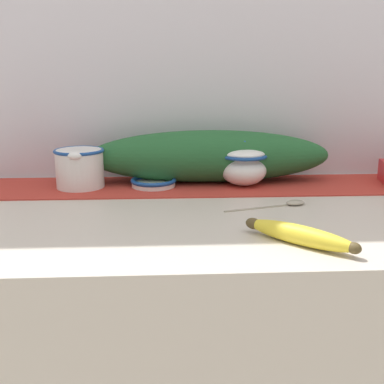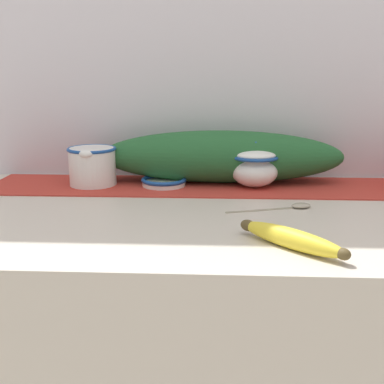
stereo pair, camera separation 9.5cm
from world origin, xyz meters
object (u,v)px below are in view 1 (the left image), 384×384
at_px(cream_pitcher, 80,167).
at_px(banana, 299,235).
at_px(small_dish, 153,182).
at_px(spoon, 290,203).
at_px(sugar_bowl, 244,165).

xyz_separation_m(cream_pitcher, banana, (0.43, -0.42, -0.04)).
relative_size(small_dish, spoon, 0.61).
relative_size(cream_pitcher, banana, 0.83).
distance_m(small_dish, spoon, 0.35).
bearing_deg(sugar_bowl, small_dish, -179.36).
bearing_deg(spoon, small_dish, 132.65).
bearing_deg(small_dish, spoon, -30.79).
height_order(cream_pitcher, banana, cream_pitcher).
relative_size(cream_pitcher, sugar_bowl, 1.20).
distance_m(sugar_bowl, banana, 0.42).
bearing_deg(sugar_bowl, banana, -86.09).
height_order(cream_pitcher, small_dish, cream_pitcher).
bearing_deg(spoon, cream_pitcher, 142.66).
bearing_deg(banana, spoon, 79.06).
bearing_deg(cream_pitcher, spoon, -20.78).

